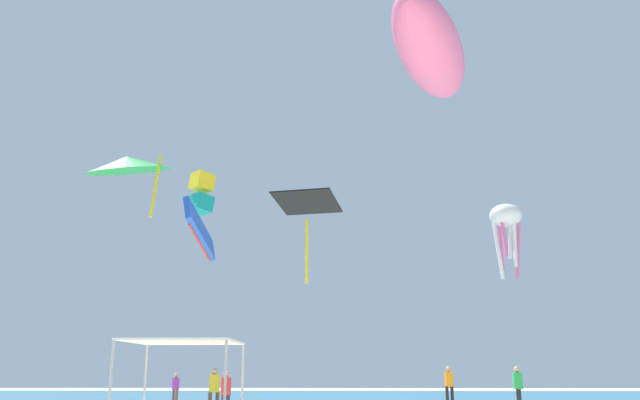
# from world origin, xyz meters

# --- Properties ---
(ocean_strip) EXTENTS (110.00, 23.76, 0.03)m
(ocean_strip) POSITION_xyz_m (0.00, 30.68, 0.01)
(ocean_strip) COLOR teal
(ocean_strip) RESTS_ON ground
(canopy_tent) EXTENTS (3.11, 3.32, 2.47)m
(canopy_tent) POSITION_xyz_m (-4.40, -0.82, 2.35)
(canopy_tent) COLOR #B2B2B7
(canopy_tent) RESTS_ON ground
(person_near_tent) EXTENTS (0.43, 0.42, 1.76)m
(person_near_tent) POSITION_xyz_m (-4.98, 7.57, 1.03)
(person_near_tent) COLOR brown
(person_near_tent) RESTS_ON ground
(person_leftmost) EXTENTS (0.46, 0.46, 1.92)m
(person_leftmost) POSITION_xyz_m (5.96, 16.69, 1.12)
(person_leftmost) COLOR black
(person_leftmost) RESTS_ON ground
(person_central) EXTENTS (0.39, 0.40, 1.64)m
(person_central) POSITION_xyz_m (-4.18, 5.62, 0.96)
(person_central) COLOR #33384C
(person_central) RESTS_ON ground
(person_rightmost) EXTENTS (0.44, 0.47, 1.86)m
(person_rightmost) POSITION_xyz_m (8.26, 11.39, 1.09)
(person_rightmost) COLOR black
(person_rightmost) RESTS_ON ground
(person_far_shore) EXTENTS (0.37, 0.37, 1.57)m
(person_far_shore) POSITION_xyz_m (-8.37, 15.17, 0.92)
(person_far_shore) COLOR brown
(person_far_shore) RESTS_ON ground
(kite_delta_green) EXTENTS (5.77, 5.81, 4.10)m
(kite_delta_green) POSITION_xyz_m (-11.25, 13.72, 12.51)
(kite_delta_green) COLOR green
(kite_octopus_white) EXTENTS (2.81, 2.81, 4.86)m
(kite_octopus_white) POSITION_xyz_m (10.91, 21.98, 11.17)
(kite_octopus_white) COLOR white
(kite_box_yellow) EXTENTS (1.62, 1.61, 2.42)m
(kite_box_yellow) POSITION_xyz_m (-7.86, 16.98, 11.74)
(kite_box_yellow) COLOR yellow
(kite_inflatable_pink) EXTENTS (5.46, 9.08, 3.38)m
(kite_inflatable_pink) POSITION_xyz_m (3.93, 4.49, 14.39)
(kite_inflatable_pink) COLOR pink
(kite_parafoil_blue) EXTENTS (0.98, 3.97, 2.42)m
(kite_parafoil_blue) POSITION_xyz_m (-6.23, 9.33, 7.88)
(kite_parafoil_blue) COLOR blue
(kite_diamond_black) EXTENTS (3.15, 3.14, 3.82)m
(kite_diamond_black) POSITION_xyz_m (-1.26, 8.10, 8.68)
(kite_diamond_black) COLOR black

